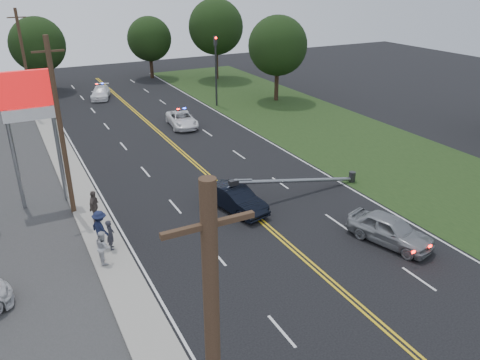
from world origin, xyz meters
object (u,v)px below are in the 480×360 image
traffic_signal (216,65)px  bystander_a (110,235)px  emergency_a (182,119)px  bystander_c (100,228)px  pylon_sign (28,107)px  fallen_streetlight (304,180)px  utility_pole_far (25,64)px  utility_pole_mid (61,129)px  bystander_b (103,247)px  emergency_b (101,93)px  crashed_sedan (235,199)px  waiting_sedan (390,230)px  bystander_d (94,206)px

traffic_signal → bystander_a: 28.58m
emergency_a → bystander_a: 20.87m
bystander_a → bystander_c: (-0.35, 0.57, 0.16)m
traffic_signal → bystander_a: bearing=-125.5°
pylon_sign → fallen_streetlight: size_ratio=0.85×
utility_pole_far → utility_pole_mid: bearing=-90.0°
bystander_a → bystander_b: bystander_b is taller
utility_pole_far → bystander_c: bearing=-88.6°
utility_pole_far → emergency_a: size_ratio=2.13×
emergency_b → emergency_a: bearing=-55.0°
utility_pole_mid → emergency_a: (11.64, 12.84, -4.43)m
utility_pole_far → bystander_b: utility_pole_far is taller
crashed_sedan → bystander_a: bystander_a is taller
traffic_signal → utility_pole_far: 17.97m
crashed_sedan → pylon_sign: bearing=135.2°
bystander_b → bystander_c: bearing=-8.5°
emergency_a → emergency_b: bearing=113.8°
fallen_streetlight → bystander_b: size_ratio=5.62×
emergency_a → bystander_b: size_ratio=2.83×
waiting_sedan → bystander_d: 15.88m
bystander_a → bystander_c: size_ratio=0.83×
pylon_sign → emergency_a: 17.70m
bystander_c → bystander_d: size_ratio=1.03×
fallen_streetlight → bystander_c: bystander_c is taller
pylon_sign → fallen_streetlight: pylon_sign is taller
traffic_signal → fallen_streetlight: 22.62m
fallen_streetlight → bystander_d: 12.67m
utility_pole_mid → bystander_b: utility_pole_mid is taller
waiting_sedan → emergency_b: waiting_sedan is taller
fallen_streetlight → emergency_a: (-1.74, 16.84, -0.27)m
pylon_sign → crashed_sedan: (9.84, -6.02, -5.27)m
pylon_sign → utility_pole_mid: (1.30, -2.00, -0.91)m
utility_pole_far → emergency_a: (11.64, -9.16, -4.43)m
utility_pole_far → bystander_c: 26.86m
pylon_sign → bystander_d: size_ratio=4.30×
emergency_a → utility_pole_mid: bearing=-125.5°
traffic_signal → bystander_c: bearing=-126.7°
bystander_a → traffic_signal: bearing=-25.2°
waiting_sedan → bystander_b: bearing=143.4°
traffic_signal → bystander_b: size_ratio=4.24×
pylon_sign → emergency_a: size_ratio=1.70×
pylon_sign → bystander_b: (1.73, -8.16, -5.04)m
bystander_c → traffic_signal: bearing=-62.2°
waiting_sedan → emergency_b: size_ratio=1.00×
emergency_b → bystander_c: 31.99m
pylon_sign → emergency_a: (12.94, 10.84, -5.34)m
crashed_sedan → emergency_a: crashed_sedan is taller
emergency_b → crashed_sedan: bearing=-69.9°
traffic_signal → bystander_c: traffic_signal is taller
waiting_sedan → emergency_a: waiting_sedan is taller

